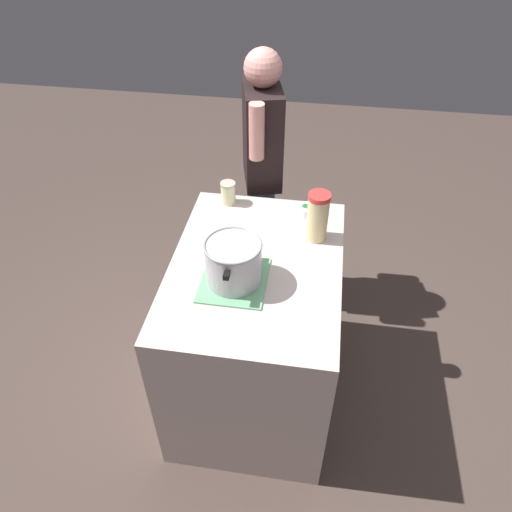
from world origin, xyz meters
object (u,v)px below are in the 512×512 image
Objects in this scene: cooking_pot at (233,262)px; broccoli_bowl_front at (240,238)px; mason_jar at (228,193)px; broccoli_bowl_center at (308,210)px; lemonade_pitcher at (318,217)px; person_cook at (262,176)px.

cooking_pot is 3.04× the size of broccoli_bowl_front.
mason_jar is 1.19× the size of broccoli_bowl_center.
lemonade_pitcher is 2.43× the size of broccoli_bowl_front.
broccoli_bowl_front is at bearing 132.24° from broccoli_bowl_center.
broccoli_bowl_front is 0.06× the size of person_cook.
cooking_pot is 0.50m from lemonade_pitcher.
person_cook reaches higher than lemonade_pitcher.
cooking_pot is 0.61m from mason_jar.
lemonade_pitcher is 2.07× the size of mason_jar.
mason_jar is 0.37m from person_cook.
mason_jar is 0.44m from broccoli_bowl_center.
broccoli_bowl_front is (-0.10, 0.36, -0.10)m from lemonade_pitcher.
person_cook is (0.93, 0.01, -0.14)m from cooking_pot.
lemonade_pitcher is 2.47× the size of broccoli_bowl_center.
lemonade_pitcher is (0.36, -0.34, 0.02)m from cooking_pot.
broccoli_bowl_center is (-0.05, -0.43, -0.03)m from mason_jar.
mason_jar is at bearing 158.37° from person_cook.
mason_jar is 0.35m from broccoli_bowl_front.
broccoli_bowl_front is at bearing 105.35° from lemonade_pitcher.
broccoli_bowl_front is 1.02× the size of broccoli_bowl_center.
person_cook is at bearing 0.59° from cooking_pot.
lemonade_pitcher is at bearing -164.17° from broccoli_bowl_center.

